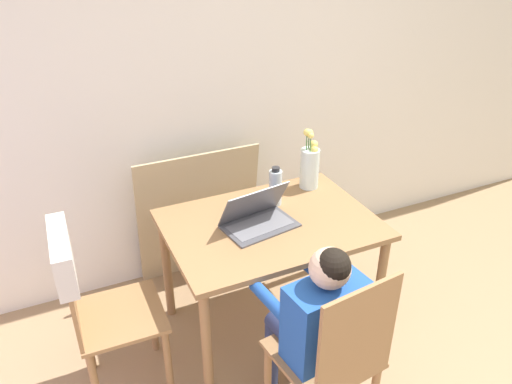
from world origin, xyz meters
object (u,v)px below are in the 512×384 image
object	(u,v)px
chair_occupied	(334,359)
chair_spare	(87,291)
person_seated	(317,315)
flower_vase	(310,165)
laptop	(257,217)
water_bottle	(275,187)

from	to	relation	value
chair_occupied	chair_spare	world-z (taller)	chair_spare
person_seated	flower_vase	distance (m)	1.03
person_seated	laptop	size ratio (longest dim) A/B	2.51
chair_occupied	person_seated	bearing A→B (deg)	-90.00
water_bottle	flower_vase	bearing A→B (deg)	20.02
chair_spare	laptop	xyz separation A→B (m)	(0.88, 0.07, 0.13)
laptop	flower_vase	xyz separation A→B (m)	(0.45, 0.26, 0.09)
chair_spare	laptop	bearing A→B (deg)	-83.75
chair_spare	flower_vase	xyz separation A→B (m)	(1.33, 0.33, 0.22)
laptop	water_bottle	distance (m)	0.25
chair_spare	laptop	size ratio (longest dim) A/B	2.39
chair_occupied	chair_spare	xyz separation A→B (m)	(-0.88, 0.68, 0.15)
person_seated	water_bottle	xyz separation A→B (m)	(0.19, 0.79, 0.19)
chair_spare	laptop	distance (m)	0.89
chair_occupied	flower_vase	size ratio (longest dim) A/B	2.59
chair_spare	flower_vase	bearing A→B (deg)	-74.62
chair_spare	water_bottle	xyz separation A→B (m)	(1.06, 0.23, 0.18)
chair_spare	water_bottle	world-z (taller)	chair_spare
chair_occupied	person_seated	distance (m)	0.19
chair_spare	person_seated	distance (m)	1.03
chair_occupied	laptop	xyz separation A→B (m)	(-0.00, 0.76, 0.28)
chair_spare	water_bottle	bearing A→B (deg)	-76.26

